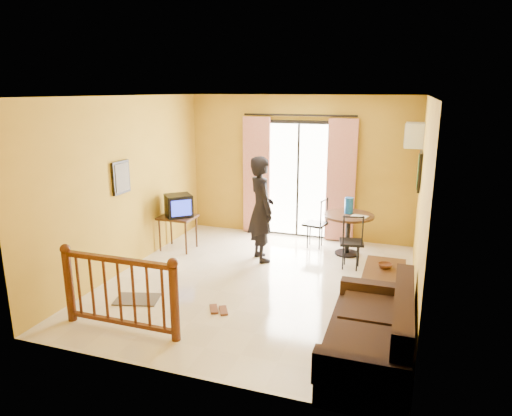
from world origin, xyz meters
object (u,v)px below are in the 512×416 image
(television, at_px, (179,206))
(coffee_table, at_px, (384,279))
(standing_person, at_px, (261,209))
(sofa, at_px, (374,339))
(dining_table, at_px, (348,223))

(television, relative_size, coffee_table, 0.60)
(coffee_table, relative_size, standing_person, 0.55)
(sofa, bearing_deg, coffee_table, 89.80)
(sofa, bearing_deg, standing_person, 128.34)
(dining_table, relative_size, coffee_table, 0.89)
(dining_table, distance_m, coffee_table, 1.84)
(television, bearing_deg, dining_table, -28.10)
(coffee_table, bearing_deg, television, 165.99)
(dining_table, bearing_deg, sofa, -77.66)
(television, xyz_separation_m, standing_person, (1.59, -0.01, 0.07))
(coffee_table, height_order, sofa, sofa)
(sofa, bearing_deg, television, 143.94)
(coffee_table, xyz_separation_m, standing_person, (-2.13, 0.92, 0.61))
(dining_table, height_order, sofa, sofa)
(television, xyz_separation_m, dining_table, (2.98, 0.74, -0.25))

